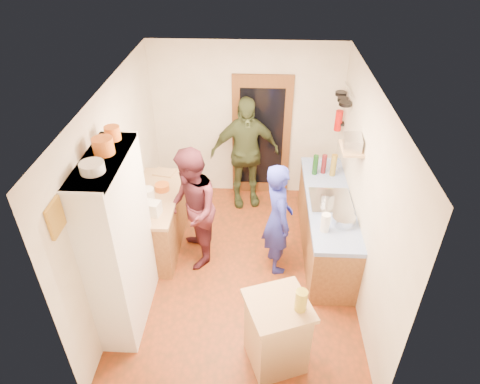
# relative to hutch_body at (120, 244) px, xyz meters

# --- Properties ---
(floor) EXTENTS (3.00, 4.00, 0.02)m
(floor) POSITION_rel_hutch_body_xyz_m (1.30, 0.80, -1.11)
(floor) COLOR #8C3614
(floor) RESTS_ON ground
(ceiling) EXTENTS (3.00, 4.00, 0.02)m
(ceiling) POSITION_rel_hutch_body_xyz_m (1.30, 0.80, 1.51)
(ceiling) COLOR silver
(ceiling) RESTS_ON ground
(wall_back) EXTENTS (3.00, 0.02, 2.60)m
(wall_back) POSITION_rel_hutch_body_xyz_m (1.30, 2.81, 0.20)
(wall_back) COLOR silver
(wall_back) RESTS_ON ground
(wall_front) EXTENTS (3.00, 0.02, 2.60)m
(wall_front) POSITION_rel_hutch_body_xyz_m (1.30, -1.21, 0.20)
(wall_front) COLOR silver
(wall_front) RESTS_ON ground
(wall_left) EXTENTS (0.02, 4.00, 2.60)m
(wall_left) POSITION_rel_hutch_body_xyz_m (-0.21, 0.80, 0.20)
(wall_left) COLOR silver
(wall_left) RESTS_ON ground
(wall_right) EXTENTS (0.02, 4.00, 2.60)m
(wall_right) POSITION_rel_hutch_body_xyz_m (2.81, 0.80, 0.20)
(wall_right) COLOR silver
(wall_right) RESTS_ON ground
(door_frame) EXTENTS (0.95, 0.06, 2.10)m
(door_frame) POSITION_rel_hutch_body_xyz_m (1.55, 2.77, -0.05)
(door_frame) COLOR brown
(door_frame) RESTS_ON ground
(door_glass) EXTENTS (0.70, 0.02, 1.70)m
(door_glass) POSITION_rel_hutch_body_xyz_m (1.55, 2.74, -0.05)
(door_glass) COLOR black
(door_glass) RESTS_ON door_frame
(hutch_body) EXTENTS (0.40, 1.20, 2.20)m
(hutch_body) POSITION_rel_hutch_body_xyz_m (0.00, 0.00, 0.00)
(hutch_body) COLOR white
(hutch_body) RESTS_ON ground
(hutch_top_shelf) EXTENTS (0.40, 1.14, 0.04)m
(hutch_top_shelf) POSITION_rel_hutch_body_xyz_m (0.00, 0.00, 1.08)
(hutch_top_shelf) COLOR white
(hutch_top_shelf) RESTS_ON hutch_body
(plate_stack) EXTENTS (0.23, 0.23, 0.10)m
(plate_stack) POSITION_rel_hutch_body_xyz_m (0.00, -0.25, 1.15)
(plate_stack) COLOR white
(plate_stack) RESTS_ON hutch_top_shelf
(orange_pot_a) EXTENTS (0.21, 0.21, 0.17)m
(orange_pot_a) POSITION_rel_hutch_body_xyz_m (0.00, 0.10, 1.18)
(orange_pot_a) COLOR orange
(orange_pot_a) RESTS_ON hutch_top_shelf
(orange_pot_b) EXTENTS (0.16, 0.16, 0.14)m
(orange_pot_b) POSITION_rel_hutch_body_xyz_m (0.00, 0.40, 1.17)
(orange_pot_b) COLOR orange
(orange_pot_b) RESTS_ON hutch_top_shelf
(left_counter_base) EXTENTS (0.60, 1.40, 0.85)m
(left_counter_base) POSITION_rel_hutch_body_xyz_m (0.10, 1.25, -0.68)
(left_counter_base) COLOR #9D6933
(left_counter_base) RESTS_ON ground
(left_counter_top) EXTENTS (0.64, 1.44, 0.05)m
(left_counter_top) POSITION_rel_hutch_body_xyz_m (0.10, 1.25, -0.23)
(left_counter_top) COLOR tan
(left_counter_top) RESTS_ON left_counter_base
(toaster) EXTENTS (0.27, 0.21, 0.18)m
(toaster) POSITION_rel_hutch_body_xyz_m (0.15, 0.84, -0.11)
(toaster) COLOR white
(toaster) RESTS_ON left_counter_top
(kettle) EXTENTS (0.19, 0.19, 0.20)m
(kettle) POSITION_rel_hutch_body_xyz_m (0.05, 1.11, -0.10)
(kettle) COLOR white
(kettle) RESTS_ON left_counter_top
(orange_bowl) EXTENTS (0.24, 0.24, 0.09)m
(orange_bowl) POSITION_rel_hutch_body_xyz_m (0.18, 1.39, -0.15)
(orange_bowl) COLOR orange
(orange_bowl) RESTS_ON left_counter_top
(chopping_board) EXTENTS (0.34, 0.27, 0.02)m
(chopping_board) POSITION_rel_hutch_body_xyz_m (0.12, 1.83, -0.19)
(chopping_board) COLOR tan
(chopping_board) RESTS_ON left_counter_top
(right_counter_base) EXTENTS (0.60, 2.20, 0.84)m
(right_counter_base) POSITION_rel_hutch_body_xyz_m (2.50, 1.30, -0.68)
(right_counter_base) COLOR #9D6933
(right_counter_base) RESTS_ON ground
(right_counter_top) EXTENTS (0.62, 2.22, 0.06)m
(right_counter_top) POSITION_rel_hutch_body_xyz_m (2.50, 1.30, -0.23)
(right_counter_top) COLOR blue
(right_counter_top) RESTS_ON right_counter_base
(hob) EXTENTS (0.55, 0.58, 0.04)m
(hob) POSITION_rel_hutch_body_xyz_m (2.50, 1.21, -0.18)
(hob) COLOR silver
(hob) RESTS_ON right_counter_top
(pot_on_hob) EXTENTS (0.18, 0.18, 0.12)m
(pot_on_hob) POSITION_rel_hutch_body_xyz_m (2.45, 1.19, -0.10)
(pot_on_hob) COLOR silver
(pot_on_hob) RESTS_ON hob
(bottle_a) EXTENTS (0.10, 0.10, 0.31)m
(bottle_a) POSITION_rel_hutch_body_xyz_m (2.35, 1.92, -0.04)
(bottle_a) COLOR #143F14
(bottle_a) RESTS_ON right_counter_top
(bottle_b) EXTENTS (0.09, 0.09, 0.30)m
(bottle_b) POSITION_rel_hutch_body_xyz_m (2.48, 1.96, -0.05)
(bottle_b) COLOR #591419
(bottle_b) RESTS_ON right_counter_top
(bottle_c) EXTENTS (0.10, 0.10, 0.34)m
(bottle_c) POSITION_rel_hutch_body_xyz_m (2.61, 1.90, -0.03)
(bottle_c) COLOR olive
(bottle_c) RESTS_ON right_counter_top
(paper_towel) EXTENTS (0.13, 0.13, 0.25)m
(paper_towel) POSITION_rel_hutch_body_xyz_m (2.35, 0.60, -0.08)
(paper_towel) COLOR white
(paper_towel) RESTS_ON right_counter_top
(mixing_bowl) EXTENTS (0.36, 0.36, 0.11)m
(mixing_bowl) POSITION_rel_hutch_body_xyz_m (2.60, 0.75, -0.14)
(mixing_bowl) COLOR silver
(mixing_bowl) RESTS_ON right_counter_top
(island_base) EXTENTS (0.71, 0.71, 0.86)m
(island_base) POSITION_rel_hutch_body_xyz_m (1.76, -0.60, -0.67)
(island_base) COLOR tan
(island_base) RESTS_ON ground
(island_top) EXTENTS (0.80, 0.80, 0.05)m
(island_top) POSITION_rel_hutch_body_xyz_m (1.76, -0.60, -0.22)
(island_top) COLOR tan
(island_top) RESTS_ON island_base
(cutting_board) EXTENTS (0.43, 0.38, 0.02)m
(cutting_board) POSITION_rel_hutch_body_xyz_m (1.70, -0.57, -0.21)
(cutting_board) COLOR white
(cutting_board) RESTS_ON island_top
(oil_jar) EXTENTS (0.16, 0.16, 0.24)m
(oil_jar) POSITION_rel_hutch_body_xyz_m (1.97, -0.65, -0.07)
(oil_jar) COLOR #AD9E2D
(oil_jar) RESTS_ON island_top
(pan_rail) EXTENTS (0.02, 0.65, 0.02)m
(pan_rail) POSITION_rel_hutch_body_xyz_m (2.76, 2.33, 0.95)
(pan_rail) COLOR silver
(pan_rail) RESTS_ON wall_right
(pan_hang_a) EXTENTS (0.18, 0.18, 0.05)m
(pan_hang_a) POSITION_rel_hutch_body_xyz_m (2.70, 2.15, 0.82)
(pan_hang_a) COLOR black
(pan_hang_a) RESTS_ON pan_rail
(pan_hang_b) EXTENTS (0.16, 0.16, 0.05)m
(pan_hang_b) POSITION_rel_hutch_body_xyz_m (2.70, 2.35, 0.80)
(pan_hang_b) COLOR black
(pan_hang_b) RESTS_ON pan_rail
(pan_hang_c) EXTENTS (0.17, 0.17, 0.05)m
(pan_hang_c) POSITION_rel_hutch_body_xyz_m (2.70, 2.55, 0.81)
(pan_hang_c) COLOR black
(pan_hang_c) RESTS_ON pan_rail
(wall_shelf) EXTENTS (0.26, 0.42, 0.03)m
(wall_shelf) POSITION_rel_hutch_body_xyz_m (2.67, 1.25, 0.60)
(wall_shelf) COLOR tan
(wall_shelf) RESTS_ON wall_right
(radio) EXTENTS (0.25, 0.32, 0.15)m
(radio) POSITION_rel_hutch_body_xyz_m (2.67, 1.25, 0.69)
(radio) COLOR silver
(radio) RESTS_ON wall_shelf
(ext_bracket) EXTENTS (0.06, 0.10, 0.04)m
(ext_bracket) POSITION_rel_hutch_body_xyz_m (2.77, 2.50, 0.35)
(ext_bracket) COLOR black
(ext_bracket) RESTS_ON wall_right
(fire_extinguisher) EXTENTS (0.11, 0.11, 0.32)m
(fire_extinguisher) POSITION_rel_hutch_body_xyz_m (2.71, 2.50, 0.40)
(fire_extinguisher) COLOR red
(fire_extinguisher) RESTS_ON wall_right
(picture_frame) EXTENTS (0.03, 0.25, 0.30)m
(picture_frame) POSITION_rel_hutch_body_xyz_m (-0.18, -0.75, 0.95)
(picture_frame) COLOR gold
(picture_frame) RESTS_ON wall_left
(person_hob) EXTENTS (0.52, 0.67, 1.62)m
(person_hob) POSITION_rel_hutch_body_xyz_m (1.83, 0.90, -0.29)
(person_hob) COLOR #242C9C
(person_hob) RESTS_ON ground
(person_left) EXTENTS (0.86, 0.99, 1.75)m
(person_left) POSITION_rel_hutch_body_xyz_m (0.67, 1.03, -0.22)
(person_left) COLOR #491C26
(person_left) RESTS_ON ground
(person_back) EXTENTS (1.17, 0.68, 1.88)m
(person_back) POSITION_rel_hutch_body_xyz_m (1.31, 2.43, -0.16)
(person_back) COLOR #333D21
(person_back) RESTS_ON ground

